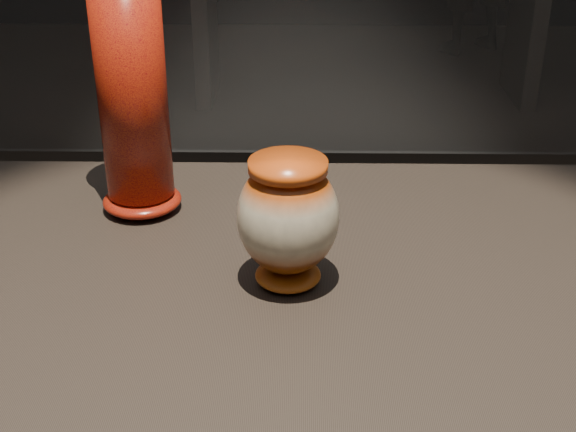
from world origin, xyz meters
name	(u,v)px	position (x,y,z in m)	size (l,w,h in m)	color
main_vase	(288,218)	(-0.02, 0.02, 0.99)	(0.16, 0.16, 0.17)	#712F0A
tall_vase	(133,95)	(-0.24, 0.22, 1.08)	(0.12, 0.12, 0.37)	#B42C0C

